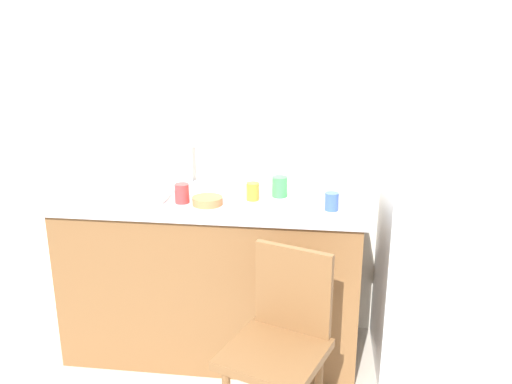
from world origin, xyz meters
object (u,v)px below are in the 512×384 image
terracotta_bowl (208,201)px  cup_red (182,193)px  cup_blue (332,201)px  chair (280,341)px  dish_tray (142,194)px  refrigerator (446,238)px  cup_orange (253,191)px  cup_green (280,187)px

terracotta_bowl → cup_red: cup_red is taller
terracotta_bowl → cup_blue: (0.63, -0.00, 0.02)m
chair → cup_red: 0.92m
dish_tray → cup_blue: bearing=-3.7°
chair → cup_red: cup_red is taller
refrigerator → terracotta_bowl: size_ratio=9.68×
refrigerator → cup_orange: size_ratio=16.18×
dish_tray → cup_green: size_ratio=2.57×
refrigerator → cup_orange: (-1.00, -0.02, 0.22)m
terracotta_bowl → cup_blue: size_ratio=1.74×
dish_tray → cup_green: 0.73m
dish_tray → chair: bearing=-36.9°
cup_red → cup_orange: cup_red is taller
terracotta_bowl → cup_green: cup_green is taller
dish_tray → cup_orange: (0.59, 0.04, 0.02)m
chair → cup_orange: bearing=128.3°
cup_blue → terracotta_bowl: bearing=179.7°
dish_tray → cup_orange: cup_orange is taller
cup_blue → cup_orange: (-0.41, 0.11, 0.00)m
chair → terracotta_bowl: size_ratio=5.73×
cup_blue → cup_red: 0.77m
chair → cup_green: 0.87m
refrigerator → terracotta_bowl: (-1.22, -0.12, 0.19)m
cup_blue → cup_green: bearing=145.8°
dish_tray → cup_green: cup_green is taller
cup_green → cup_red: bearing=-161.2°
refrigerator → terracotta_bowl: refrigerator is taller
chair → cup_orange: (-0.21, 0.64, 0.47)m
cup_green → cup_blue: bearing=-34.2°
chair → cup_green: size_ratio=8.18×
cup_green → cup_orange: bearing=-150.3°
cup_red → cup_green: 0.52m
terracotta_bowl → cup_green: size_ratio=1.43×
dish_tray → cup_green: bearing=9.6°
chair → cup_blue: 0.74m
dish_tray → terracotta_bowl: bearing=-9.3°
refrigerator → dish_tray: bearing=-177.7°
cup_blue → cup_green: (-0.27, 0.19, 0.01)m
dish_tray → cup_orange: size_ratio=3.01×
cup_blue → cup_red: bearing=178.6°
refrigerator → cup_blue: 0.64m
cup_blue → cup_orange: bearing=165.1°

